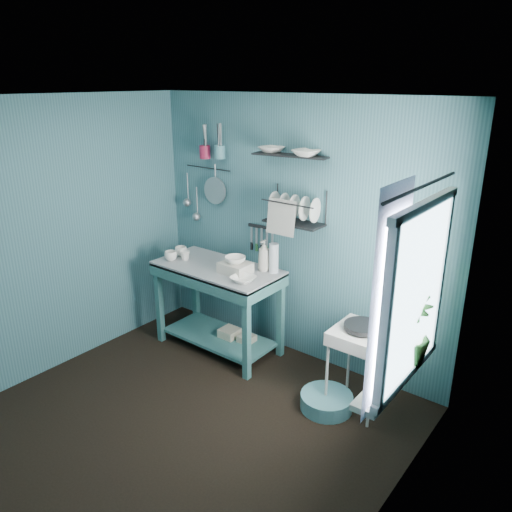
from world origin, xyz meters
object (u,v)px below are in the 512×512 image
Objects in this scene: frying_pan at (363,326)px; storage_tin_small at (247,344)px; soap_bottle at (264,255)px; potted_plant at (409,331)px; mug_right at (181,251)px; utensil_cup_teal at (220,152)px; dish_rack at (294,207)px; colander at (215,191)px; mug_left at (171,256)px; wash_tub at (235,268)px; water_bottle at (274,258)px; hotplate_stand at (359,369)px; utensil_cup_magenta at (205,152)px; floor_basin at (326,401)px; storage_tin_large at (230,339)px; mug_mid at (185,256)px; work_counter at (218,308)px.

frying_pan reaches higher than storage_tin_small.
potted_plant is at bearing -21.67° from soap_bottle.
mug_right is 0.95× the size of utensil_cup_teal.
dish_rack is 1.04m from colander.
mug_left is 0.74m from wash_tub.
soap_bottle reaches higher than storage_tin_small.
colander reaches higher than soap_bottle.
water_bottle is 0.39× the size of hotplate_stand.
soap_bottle reaches higher than water_bottle.
water_bottle is 1.40× the size of storage_tin_small.
dish_rack reaches higher than potted_plant.
potted_plant is at bearing -19.35° from utensil_cup_teal.
frying_pan is 0.55× the size of dish_rack.
dish_rack is 1.19m from utensil_cup_magenta.
floor_basin is at bearing -18.85° from utensil_cup_teal.
soap_bottle is at bearing 25.11° from storage_tin_large.
water_bottle is (0.27, 0.24, 0.09)m from wash_tub.
water_bottle reaches higher than mug_right.
mug_left is 0.56× the size of storage_tin_large.
potted_plant is 2.12m from storage_tin_small.
wash_tub is 2.15× the size of utensil_cup_teal.
storage_tin_small is (0.68, 0.14, -0.84)m from mug_mid.
dish_rack is 2.50× the size of storage_tin_large.
hotplate_stand is 5.49× the size of utensil_cup_teal.
water_bottle is 1.32m from utensil_cup_magenta.
soap_bottle is 0.54× the size of dish_rack.
mug_left is at bearing -102.34° from colander.
soap_bottle is 1.49× the size of storage_tin_small.
wash_tub is at bearing -36.97° from utensil_cup_teal.
colander reaches higher than wash_tub.
frying_pan is 0.74m from floor_basin.
mug_left is 1.00× the size of mug_right.
soap_bottle is 1.43m from floor_basin.
colander is (-1.03, 0.08, -0.00)m from dish_rack.
mug_mid is 0.63m from wash_tub.
storage_tin_small is (0.80, 0.08, -0.84)m from mug_right.
colander is at bearing 164.29° from utensil_cup_teal.
hotplate_stand is at bearing -10.39° from utensil_cup_magenta.
utensil_cup_magenta reaches higher than soap_bottle.
colander is at bearing 154.93° from storage_tin_small.
wash_tub is 1.45m from floor_basin.
dish_rack reaches higher than mug_mid.
utensil_cup_teal is at bearing 169.83° from water_bottle.
soap_bottle reaches higher than work_counter.
dish_rack reaches higher than mug_left.
water_bottle reaches higher than hotplate_stand.
soap_bottle reaches higher than mug_left.
utensil_cup_magenta is 0.46× the size of colander.
wash_tub is at bearing 170.95° from floor_basin.
wash_tub is 1.91m from potted_plant.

